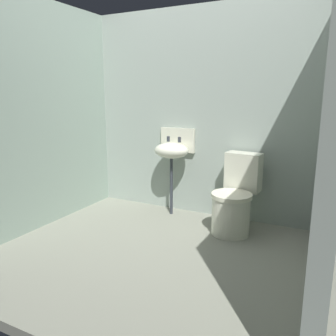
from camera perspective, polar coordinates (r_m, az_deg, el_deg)
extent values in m
cube|color=gray|center=(3.16, -2.30, -14.18)|extent=(3.04, 2.58, 0.08)
cube|color=#98A69C|center=(3.87, 5.89, 9.04)|extent=(3.04, 0.10, 2.30)
cube|color=#93A89A|center=(3.77, -20.42, 8.24)|extent=(0.10, 2.38, 2.30)
cylinder|color=silver|center=(3.45, 10.55, -7.90)|extent=(0.42, 0.42, 0.38)
cylinder|color=silver|center=(3.38, 10.69, -4.56)|extent=(0.44, 0.44, 0.04)
cube|color=silver|center=(3.61, 12.60, -0.61)|extent=(0.38, 0.21, 0.40)
cylinder|color=#32363E|center=(3.90, 0.57, -3.12)|extent=(0.04, 0.04, 0.66)
ellipsoid|color=silver|center=(3.81, 0.58, 2.97)|extent=(0.40, 0.32, 0.18)
cube|color=silver|center=(3.94, 1.65, 4.76)|extent=(0.42, 0.04, 0.28)
cylinder|color=#32363E|center=(3.87, 0.04, 4.93)|extent=(0.04, 0.04, 0.06)
cylinder|color=#32363E|center=(3.81, 1.93, 4.81)|extent=(0.04, 0.04, 0.06)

